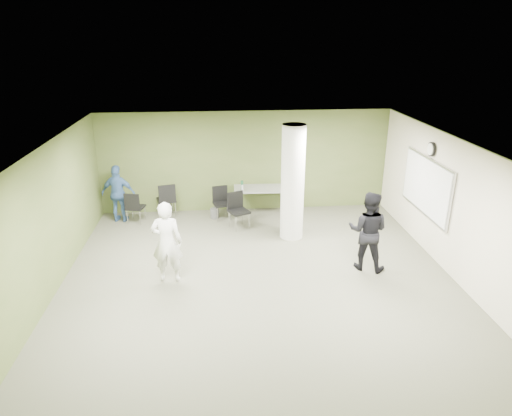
{
  "coord_description": "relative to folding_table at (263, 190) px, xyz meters",
  "views": [
    {
      "loc": [
        -0.79,
        -8.24,
        4.74
      ],
      "look_at": [
        0.03,
        1.0,
        1.17
      ],
      "focal_mm": 32.0,
      "sensor_mm": 36.0,
      "label": 1
    }
  ],
  "objects": [
    {
      "name": "wastebasket",
      "position": [
        -1.34,
        -0.17,
        -0.59
      ],
      "size": [
        0.23,
        0.23,
        0.27
      ],
      "primitive_type": "cylinder",
      "color": "#4C4C4C",
      "rests_on": "floor"
    },
    {
      "name": "ceiling",
      "position": [
        -0.45,
        -3.54,
        2.08
      ],
      "size": [
        8.0,
        8.0,
        0.0
      ],
      "primitive_type": "plane",
      "rotation": [
        3.14,
        0.0,
        0.0
      ],
      "color": "white",
      "rests_on": "wall_back"
    },
    {
      "name": "chair_back_right",
      "position": [
        -2.63,
        0.02,
        -0.16
      ],
      "size": [
        0.59,
        0.59,
        0.96
      ],
      "rotation": [
        0.0,
        0.0,
        3.41
      ],
      "color": "black",
      "rests_on": "floor"
    },
    {
      "name": "chair_back_left",
      "position": [
        -3.44,
        -0.35,
        -0.22
      ],
      "size": [
        0.52,
        0.52,
        0.87
      ],
      "rotation": [
        0.0,
        0.0,
        2.91
      ],
      "color": "black",
      "rests_on": "floor"
    },
    {
      "name": "wall_back",
      "position": [
        -0.45,
        0.46,
        0.68
      ],
      "size": [
        8.0,
        2.8,
        0.02
      ],
      "primitive_type": "cube",
      "rotation": [
        1.57,
        0.0,
        0.0
      ],
      "color": "#4B5E2C",
      "rests_on": "floor"
    },
    {
      "name": "floor",
      "position": [
        -0.45,
        -3.54,
        -0.72
      ],
      "size": [
        8.0,
        8.0,
        0.0
      ],
      "primitive_type": "plane",
      "color": "#545442",
      "rests_on": "ground"
    },
    {
      "name": "chair_table_right",
      "position": [
        -0.75,
        -0.83,
        -0.18
      ],
      "size": [
        0.61,
        0.61,
        0.93
      ],
      "rotation": [
        0.0,
        0.0,
        0.42
      ],
      "color": "black",
      "rests_on": "floor"
    },
    {
      "name": "column",
      "position": [
        0.55,
        -1.54,
        0.68
      ],
      "size": [
        0.56,
        0.56,
        2.8
      ],
      "primitive_type": "cylinder",
      "color": "silver",
      "rests_on": "floor"
    },
    {
      "name": "wall_clock",
      "position": [
        3.47,
        -2.34,
        1.63
      ],
      "size": [
        0.06,
        0.32,
        0.32
      ],
      "color": "black",
      "rests_on": "wall_right_cream"
    },
    {
      "name": "wall_right_cream",
      "position": [
        3.55,
        -3.54,
        0.68
      ],
      "size": [
        0.02,
        8.0,
        2.8
      ],
      "primitive_type": "cube",
      "color": "beige",
      "rests_on": "floor"
    },
    {
      "name": "man_blue",
      "position": [
        -3.85,
        -0.14,
        0.05
      ],
      "size": [
        0.96,
        0.53,
        1.55
      ],
      "primitive_type": "imported",
      "rotation": [
        0.0,
        0.0,
        2.96
      ],
      "color": "#3D6298",
      "rests_on": "floor"
    },
    {
      "name": "man_black",
      "position": [
        1.87,
        -3.29,
        0.14
      ],
      "size": [
        1.04,
        0.96,
        1.72
      ],
      "primitive_type": "imported",
      "rotation": [
        0.0,
        0.0,
        2.68
      ],
      "color": "black",
      "rests_on": "floor"
    },
    {
      "name": "folding_table",
      "position": [
        0.0,
        0.0,
        0.0
      ],
      "size": [
        1.65,
        0.76,
        1.02
      ],
      "rotation": [
        0.0,
        0.0,
        -0.03
      ],
      "color": "gray",
      "rests_on": "floor"
    },
    {
      "name": "wall_left",
      "position": [
        -4.45,
        -3.54,
        0.68
      ],
      "size": [
        0.02,
        8.0,
        2.8
      ],
      "primitive_type": "cube",
      "color": "#4B5E2C",
      "rests_on": "floor"
    },
    {
      "name": "woman_white",
      "position": [
        -2.28,
        -3.45,
        0.13
      ],
      "size": [
        0.65,
        0.46,
        1.7
      ],
      "primitive_type": "imported",
      "rotation": [
        0.0,
        0.0,
        3.06
      ],
      "color": "silver",
      "rests_on": "floor"
    },
    {
      "name": "chair_table_left",
      "position": [
        -1.15,
        -0.15,
        -0.21
      ],
      "size": [
        0.53,
        0.53,
        0.88
      ],
      "rotation": [
        0.0,
        0.0,
        0.24
      ],
      "color": "black",
      "rests_on": "floor"
    },
    {
      "name": "whiteboard",
      "position": [
        3.47,
        -2.34,
        0.78
      ],
      "size": [
        0.05,
        2.3,
        1.3
      ],
      "color": "silver",
      "rests_on": "wall_right_cream"
    }
  ]
}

